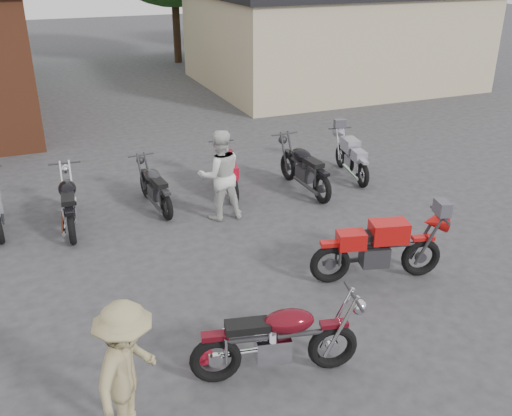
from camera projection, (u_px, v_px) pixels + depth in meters
name	position (u px, v px, depth m)	size (l,w,h in m)	color
ground	(317.00, 334.00, 8.16)	(90.00, 90.00, 0.00)	#313134
stucco_building	(330.00, 39.00, 23.03)	(10.00, 8.00, 3.50)	tan
vintage_motorcycle	(279.00, 335.00, 7.15)	(2.10, 0.69, 1.22)	#540A13
sportbike	(380.00, 245.00, 9.30)	(2.15, 0.71, 1.25)	red
helmet	(203.00, 355.00, 7.53)	(0.29, 0.29, 0.26)	red
person_light	(220.00, 175.00, 11.36)	(0.90, 0.70, 1.86)	silver
person_tan	(128.00, 373.00, 6.12)	(1.13, 0.65, 1.74)	#9C8E60
row_bike_2	(69.00, 200.00, 11.10)	(2.01, 0.66, 1.17)	black
row_bike_3	(154.00, 184.00, 11.98)	(1.81, 0.60, 1.05)	#27272A
row_bike_4	(228.00, 169.00, 12.78)	(1.85, 0.61, 1.07)	red
row_bike_5	(304.00, 165.00, 12.82)	(2.10, 0.69, 1.22)	black
row_bike_6	(352.00, 155.00, 13.65)	(1.89, 0.62, 1.09)	#9595A3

